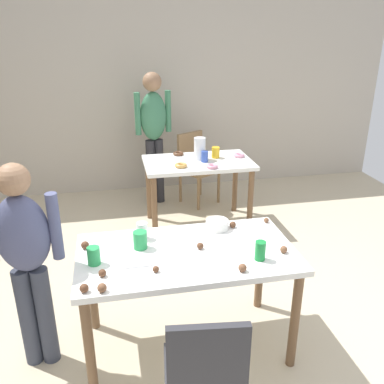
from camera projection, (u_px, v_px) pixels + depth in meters
name	position (u px, v px, depth m)	size (l,w,h in m)	color
ground_plane	(207.00, 346.00, 2.90)	(6.40, 6.40, 0.00)	beige
wall_back	(151.00, 91.00, 5.31)	(6.40, 0.10, 2.60)	#BCB2A3
dining_table_near	(187.00, 264.00, 2.67)	(1.39, 0.75, 0.75)	white
dining_table_far	(198.00, 171.00, 4.43)	(1.14, 0.67, 0.75)	white
chair_near_table	(205.00, 373.00, 2.04)	(0.45, 0.45, 0.87)	#2D2D33
chair_far_table	(195.00, 163.00, 5.13)	(0.55, 0.55, 0.87)	olive
person_girl_near	(26.00, 253.00, 2.48)	(0.45, 0.22, 1.39)	#383D4C
person_adult_far	(154.00, 127.00, 4.90)	(0.45, 0.27, 1.60)	#28282D
mixing_bowl	(217.00, 224.00, 2.92)	(0.16, 0.16, 0.06)	white
soda_can	(260.00, 251.00, 2.52)	(0.07, 0.07, 0.12)	#198438
fork_near	(139.00, 267.00, 2.46)	(0.17, 0.02, 0.01)	silver
cup_near_0	(140.00, 240.00, 2.65)	(0.09, 0.09, 0.12)	green
cup_near_1	(94.00, 256.00, 2.47)	(0.08, 0.08, 0.11)	green
cup_near_2	(142.00, 231.00, 2.77)	(0.07, 0.07, 0.11)	white
cake_ball_0	(200.00, 246.00, 2.65)	(0.04, 0.04, 0.04)	brown
cake_ball_1	(84.00, 288.00, 2.22)	(0.05, 0.05, 0.05)	brown
cake_ball_2	(233.00, 225.00, 2.93)	(0.05, 0.05, 0.05)	brown
cake_ball_3	(93.00, 249.00, 2.62)	(0.05, 0.05, 0.05)	#3D2319
cake_ball_4	(284.00, 249.00, 2.61)	(0.05, 0.05, 0.05)	brown
cake_ball_5	(266.00, 220.00, 3.01)	(0.04, 0.04, 0.04)	brown
cake_ball_6	(242.00, 268.00, 2.41)	(0.05, 0.05, 0.05)	brown
cake_ball_7	(156.00, 269.00, 2.41)	(0.04, 0.04, 0.04)	brown
cake_ball_8	(102.00, 273.00, 2.36)	(0.05, 0.05, 0.05)	brown
cake_ball_9	(85.00, 245.00, 2.66)	(0.05, 0.05, 0.05)	brown
cake_ball_10	(102.00, 288.00, 2.22)	(0.05, 0.05, 0.05)	brown
pitcher_far	(200.00, 149.00, 4.40)	(0.12, 0.12, 0.24)	white
cup_far_0	(205.00, 157.00, 4.34)	(0.07, 0.07, 0.12)	#3351B2
cup_far_1	(216.00, 152.00, 4.47)	(0.08, 0.08, 0.12)	yellow
donut_far_0	(178.00, 154.00, 4.58)	(0.12, 0.12, 0.03)	brown
donut_far_1	(181.00, 165.00, 4.19)	(0.13, 0.13, 0.04)	gold
donut_far_2	(239.00, 155.00, 4.52)	(0.12, 0.12, 0.04)	pink
donut_far_3	(212.00, 166.00, 4.16)	(0.12, 0.12, 0.03)	pink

